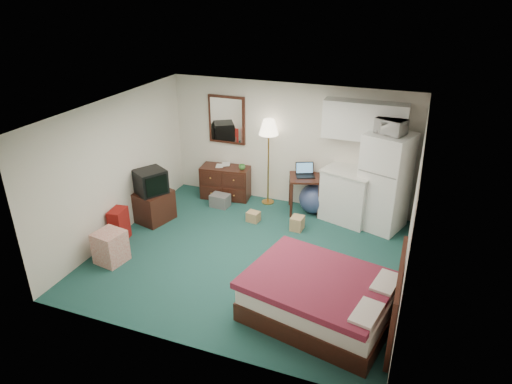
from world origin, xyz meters
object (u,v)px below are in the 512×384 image
at_px(bed, 320,297).
at_px(suitcase, 119,225).
at_px(desk, 304,194).
at_px(tv_stand, 153,206).
at_px(kitchen_counter, 349,196).
at_px(dresser, 226,182).
at_px(fridge, 385,182).
at_px(floor_lamp, 268,163).

height_order(bed, suitcase, bed).
distance_m(desk, tv_stand, 2.98).
xyz_separation_m(kitchen_counter, tv_stand, (-3.52, -1.36, -0.20)).
xyz_separation_m(dresser, fridge, (3.26, -0.13, 0.57)).
height_order(floor_lamp, desk, floor_lamp).
xyz_separation_m(desk, kitchen_counter, (0.88, -0.02, 0.12)).
relative_size(kitchen_counter, tv_stand, 1.54).
height_order(floor_lamp, kitchen_counter, floor_lamp).
height_order(dresser, desk, desk).
bearing_deg(suitcase, fridge, 19.39).
relative_size(floor_lamp, tv_stand, 2.76).
height_order(dresser, kitchen_counter, kitchen_counter).
bearing_deg(floor_lamp, kitchen_counter, -4.73).
relative_size(desk, suitcase, 1.25).
distance_m(bed, suitcase, 3.91).
bearing_deg(suitcase, tv_stand, 72.91).
bearing_deg(floor_lamp, dresser, -175.71).
height_order(fridge, tv_stand, fridge).
bearing_deg(floor_lamp, bed, -59.27).
distance_m(dresser, desk, 1.75).
bearing_deg(suitcase, bed, -18.37).
height_order(desk, kitchen_counter, kitchen_counter).
distance_m(kitchen_counter, tv_stand, 3.78).
distance_m(desk, bed, 3.18).
bearing_deg(fridge, kitchen_counter, -166.04).
height_order(kitchen_counter, suitcase, kitchen_counter).
distance_m(dresser, floor_lamp, 1.08).
distance_m(dresser, bed, 4.13).
distance_m(floor_lamp, kitchen_counter, 1.74).
relative_size(fridge, suitcase, 3.02).
distance_m(floor_lamp, desk, 0.97).
height_order(desk, bed, desk).
bearing_deg(kitchen_counter, tv_stand, -141.27).
bearing_deg(suitcase, floor_lamp, 42.85).
relative_size(floor_lamp, desk, 2.37).
distance_m(floor_lamp, tv_stand, 2.44).
relative_size(dresser, fridge, 0.56).
xyz_separation_m(floor_lamp, kitchen_counter, (1.69, -0.14, -0.40)).
xyz_separation_m(desk, suitcase, (-2.79, -2.26, -0.07)).
xyz_separation_m(tv_stand, suitcase, (-0.15, -0.88, 0.01)).
bearing_deg(dresser, suitcase, -121.65).
bearing_deg(fridge, floor_lamp, -165.30).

